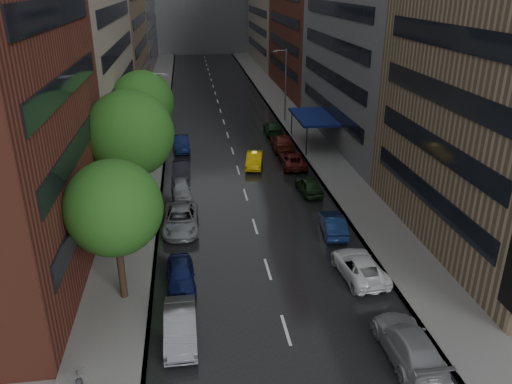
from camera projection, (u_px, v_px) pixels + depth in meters
road at (222, 114)px, 67.88m from camera, size 14.00×140.00×0.01m
sidewalk_left at (154, 116)px, 66.72m from camera, size 4.00×140.00×0.15m
sidewalk_right at (286, 112)px, 68.98m from camera, size 4.00×140.00×0.15m
tree_near at (114, 208)px, 26.30m from camera, size 5.21×5.21×8.30m
tree_mid at (130, 134)px, 35.18m from camera, size 6.22×6.22×9.91m
tree_far at (143, 102)px, 46.31m from camera, size 5.83×5.83×9.29m
taxi at (254, 160)px, 48.49m from camera, size 2.31×4.48×1.41m
parked_cars_left at (181, 207)px, 38.26m from camera, size 2.64×35.53×1.53m
parked_cars_right at (311, 188)px, 41.81m from camera, size 2.69×43.91×1.59m
street_lamp_left at (153, 118)px, 46.76m from camera, size 1.74×0.22×9.00m
street_lamp_right at (285, 84)px, 62.38m from camera, size 1.74×0.22×9.00m
awning at (313, 117)px, 54.10m from camera, size 4.00×8.00×3.12m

